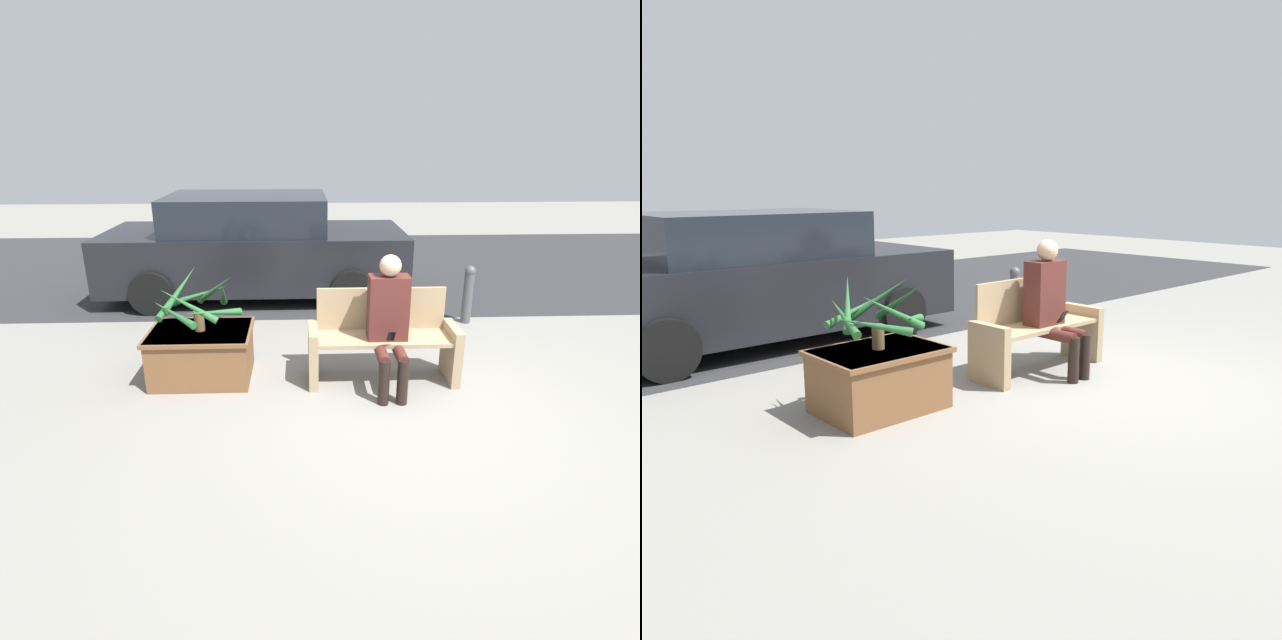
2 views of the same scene
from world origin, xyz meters
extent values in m
plane|color=gray|center=(0.00, 0.00, 0.00)|extent=(30.00, 30.00, 0.00)
cube|color=#2D2D30|center=(0.00, 5.45, 0.00)|extent=(20.00, 6.00, 0.01)
cube|color=tan|center=(-0.88, 0.64, 0.29)|extent=(0.09, 0.48, 0.58)
cube|color=tan|center=(0.51, 0.64, 0.29)|extent=(0.09, 0.48, 0.58)
cube|color=tan|center=(-0.18, 0.64, 0.46)|extent=(1.30, 0.44, 0.04)
cube|color=tan|center=(-0.18, 0.86, 0.69)|extent=(1.30, 0.04, 0.44)
cube|color=#51231E|center=(-0.16, 0.61, 0.79)|extent=(0.38, 0.22, 0.63)
sphere|color=tan|center=(-0.16, 0.59, 1.21)|extent=(0.21, 0.21, 0.21)
cylinder|color=#51231E|center=(-0.24, 0.38, 0.42)|extent=(0.11, 0.45, 0.11)
cylinder|color=#51231E|center=(-0.07, 0.38, 0.42)|extent=(0.11, 0.45, 0.11)
cylinder|color=black|center=(-0.24, 0.16, 0.22)|extent=(0.10, 0.10, 0.44)
cylinder|color=black|center=(-0.07, 0.16, 0.22)|extent=(0.10, 0.10, 0.44)
cube|color=black|center=(-0.16, 0.38, 0.59)|extent=(0.07, 0.09, 0.12)
cube|color=brown|center=(-2.00, 0.78, 0.26)|extent=(0.97, 0.72, 0.52)
cube|color=brown|center=(-2.00, 0.78, 0.50)|extent=(1.02, 0.77, 0.04)
cylinder|color=brown|center=(-2.00, 0.78, 0.62)|extent=(0.10, 0.10, 0.20)
cone|color=#26602D|center=(-1.75, 0.82, 0.88)|extent=(0.16, 0.55, 0.38)
cone|color=#26602D|center=(-1.85, 0.98, 0.89)|extent=(0.47, 0.38, 0.40)
cone|color=#26602D|center=(-2.05, 1.06, 0.80)|extent=(0.60, 0.17, 0.23)
cone|color=#26602D|center=(-2.19, 0.91, 0.90)|extent=(0.34, 0.47, 0.43)
cone|color=#26602D|center=(-2.28, 0.84, 0.81)|extent=(0.19, 0.59, 0.26)
cone|color=#26602D|center=(-2.19, 0.56, 0.78)|extent=(0.51, 0.44, 0.18)
cone|color=#26602D|center=(-2.03, 0.52, 0.87)|extent=(0.56, 0.14, 0.36)
cone|color=#26602D|center=(-1.81, 0.56, 0.78)|extent=(0.49, 0.45, 0.19)
cube|color=black|center=(-1.66, 3.65, 0.60)|extent=(4.44, 1.80, 0.81)
cube|color=black|center=(-1.77, 3.65, 1.27)|extent=(2.31, 1.66, 0.52)
cylinder|color=black|center=(-0.28, 2.75, 0.30)|extent=(0.61, 0.18, 0.61)
cylinder|color=black|center=(-0.28, 4.55, 0.30)|extent=(0.61, 0.18, 0.61)
cylinder|color=black|center=(-3.04, 2.75, 0.30)|extent=(0.61, 0.18, 0.61)
cylinder|color=#4C4C51|center=(1.20, 2.27, 0.33)|extent=(0.13, 0.13, 0.67)
sphere|color=#4C4C51|center=(1.20, 2.27, 0.70)|extent=(0.14, 0.14, 0.14)
camera|label=1|loc=(-0.99, -3.89, 2.33)|focal=28.00mm
camera|label=2|loc=(-4.78, -3.30, 1.80)|focal=35.00mm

